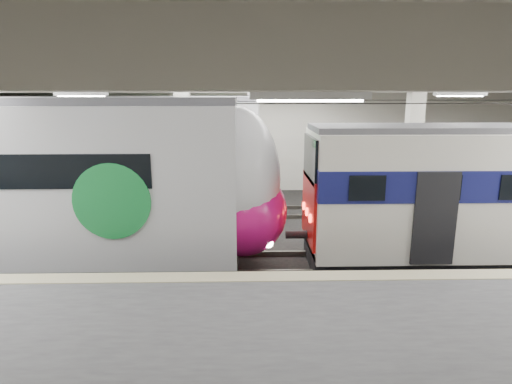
{
  "coord_description": "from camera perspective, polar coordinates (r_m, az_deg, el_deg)",
  "views": [
    {
      "loc": [
        -0.85,
        -11.84,
        4.99
      ],
      "look_at": [
        -0.55,
        1.0,
        2.0
      ],
      "focal_mm": 30.0,
      "sensor_mm": 36.0,
      "label": 1
    }
  ],
  "objects": [
    {
      "name": "modern_emu",
      "position": [
        13.45,
        -27.01,
        0.52
      ],
      "size": [
        15.33,
        3.16,
        4.87
      ],
      "color": "silver",
      "rests_on": "ground"
    },
    {
      "name": "station_hall",
      "position": [
        10.29,
        3.45,
        3.32
      ],
      "size": [
        36.0,
        24.0,
        5.75
      ],
      "color": "black",
      "rests_on": "ground"
    },
    {
      "name": "far_train",
      "position": [
        18.92,
        -23.62,
        4.45
      ],
      "size": [
        15.49,
        3.83,
        4.85
      ],
      "rotation": [
        0.0,
        0.0,
        -0.05
      ],
      "color": "silver",
      "rests_on": "ground"
    }
  ]
}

